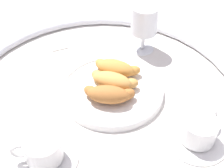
{
  "coord_description": "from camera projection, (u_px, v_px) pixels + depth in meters",
  "views": [
    {
      "loc": [
        0.23,
        -0.51,
        0.54
      ],
      "look_at": [
        0.02,
        0.02,
        0.03
      ],
      "focal_mm": 48.64,
      "sensor_mm": 36.0,
      "label": 1
    }
  ],
  "objects": [
    {
      "name": "table_chrome_rim",
      "position": [
        101.0,
        91.0,
        0.76
      ],
      "size": [
        0.72,
        0.72,
        0.02
      ],
      "primitive_type": "torus",
      "color": "silver",
      "rests_on": "ground_plane"
    },
    {
      "name": "coffee_cup_far",
      "position": [
        199.0,
        132.0,
        0.65
      ],
      "size": [
        0.14,
        0.14,
        0.06
      ],
      "color": "white",
      "rests_on": "ground_plane"
    },
    {
      "name": "juice_glass_left",
      "position": [
        144.0,
        22.0,
        0.86
      ],
      "size": [
        0.08,
        0.08,
        0.14
      ],
      "color": "white",
      "rests_on": "ground_plane"
    },
    {
      "name": "croissant_large",
      "position": [
        108.0,
        94.0,
        0.72
      ],
      "size": [
        0.13,
        0.09,
        0.04
      ],
      "color": "#AD6B33",
      "rests_on": "pastry_plate"
    },
    {
      "name": "pastry_plate",
      "position": [
        112.0,
        90.0,
        0.77
      ],
      "size": [
        0.26,
        0.26,
        0.02
      ],
      "color": "white",
      "rests_on": "ground_plane"
    },
    {
      "name": "coffee_cup_near",
      "position": [
        43.0,
        152.0,
        0.61
      ],
      "size": [
        0.14,
        0.14,
        0.06
      ],
      "color": "white",
      "rests_on": "ground_plane"
    },
    {
      "name": "croissant_small",
      "position": [
        112.0,
        81.0,
        0.75
      ],
      "size": [
        0.14,
        0.06,
        0.04
      ],
      "color": "#D6994C",
      "rests_on": "pastry_plate"
    },
    {
      "name": "sugar_packet",
      "position": [
        59.0,
        46.0,
        0.92
      ],
      "size": [
        0.06,
        0.06,
        0.01
      ],
      "primitive_type": "cube",
      "rotation": [
        0.0,
        0.0,
        0.75
      ],
      "color": "white",
      "rests_on": "ground_plane"
    },
    {
      "name": "croissant_extra",
      "position": [
        116.0,
        68.0,
        0.79
      ],
      "size": [
        0.14,
        0.07,
        0.04
      ],
      "color": "#CC893D",
      "rests_on": "pastry_plate"
    },
    {
      "name": "ground_plane",
      "position": [
        101.0,
        95.0,
        0.77
      ],
      "size": [
        2.2,
        2.2,
        0.0
      ],
      "primitive_type": "plane",
      "color": "silver"
    }
  ]
}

